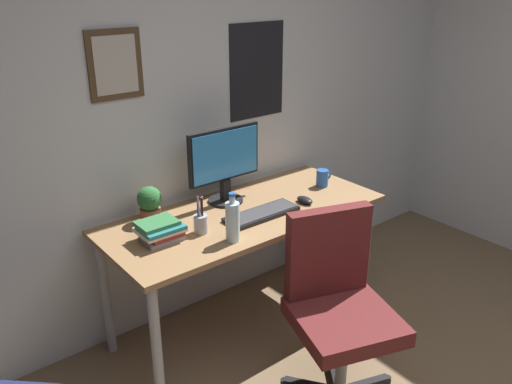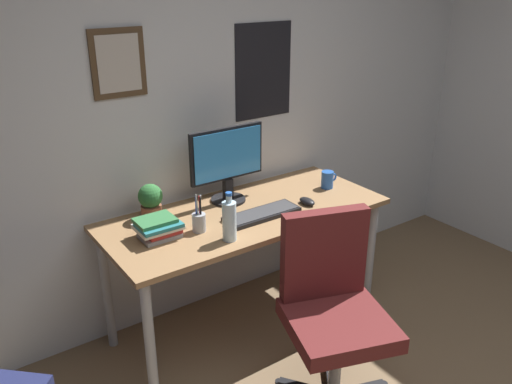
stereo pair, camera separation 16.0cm
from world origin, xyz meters
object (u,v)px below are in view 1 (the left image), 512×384
at_px(computer_mouse, 305,200).
at_px(book_stack_left, 161,230).
at_px(monitor, 224,162).
at_px(potted_plant, 150,203).
at_px(coffee_mug_near, 323,178).
at_px(pen_cup, 201,223).
at_px(keyboard, 262,214).
at_px(water_bottle, 233,221).
at_px(office_chair, 337,300).

height_order(computer_mouse, book_stack_left, book_stack_left).
height_order(monitor, potted_plant, monitor).
bearing_deg(computer_mouse, coffee_mug_near, 24.74).
bearing_deg(pen_cup, monitor, 36.69).
relative_size(monitor, pen_cup, 2.30).
height_order(keyboard, water_bottle, water_bottle).
bearing_deg(computer_mouse, pen_cup, 174.86).
relative_size(water_bottle, pen_cup, 1.26).
relative_size(keyboard, book_stack_left, 1.99).
xyz_separation_m(keyboard, coffee_mug_near, (0.56, 0.10, 0.04)).
bearing_deg(coffee_mug_near, computer_mouse, -155.26).
relative_size(office_chair, water_bottle, 3.76).
bearing_deg(computer_mouse, office_chair, -119.00).
bearing_deg(keyboard, water_bottle, -155.89).
relative_size(keyboard, coffee_mug_near, 3.85).
bearing_deg(potted_plant, keyboard, -32.31).
relative_size(monitor, water_bottle, 1.82).
distance_m(computer_mouse, water_bottle, 0.61).
relative_size(water_bottle, coffee_mug_near, 2.26).
relative_size(office_chair, pen_cup, 4.75).
xyz_separation_m(office_chair, book_stack_left, (-0.55, 0.68, 0.27)).
distance_m(potted_plant, book_stack_left, 0.24).
xyz_separation_m(computer_mouse, pen_cup, (-0.67, 0.06, 0.04)).
height_order(keyboard, computer_mouse, computer_mouse).
height_order(coffee_mug_near, potted_plant, potted_plant).
distance_m(office_chair, book_stack_left, 0.92).
distance_m(coffee_mug_near, book_stack_left, 1.13).
height_order(monitor, computer_mouse, monitor).
height_order(computer_mouse, water_bottle, water_bottle).
height_order(keyboard, potted_plant, potted_plant).
distance_m(monitor, water_bottle, 0.50).
bearing_deg(coffee_mug_near, water_bottle, -164.87).
xyz_separation_m(pen_cup, book_stack_left, (-0.20, 0.05, -0.00)).
distance_m(keyboard, water_bottle, 0.33).
relative_size(water_bottle, potted_plant, 1.29).
height_order(water_bottle, potted_plant, water_bottle).
distance_m(water_bottle, potted_plant, 0.49).
bearing_deg(book_stack_left, computer_mouse, -7.54).
bearing_deg(coffee_mug_near, office_chair, -130.03).
bearing_deg(potted_plant, monitor, -4.18).
xyz_separation_m(keyboard, book_stack_left, (-0.56, 0.09, 0.04)).
bearing_deg(computer_mouse, keyboard, 176.06).
bearing_deg(potted_plant, computer_mouse, -22.83).
bearing_deg(keyboard, computer_mouse, -3.94).
xyz_separation_m(monitor, coffee_mug_near, (0.60, -0.18, -0.19)).
xyz_separation_m(monitor, potted_plant, (-0.46, 0.03, -0.13)).
bearing_deg(monitor, book_stack_left, -160.14).
relative_size(office_chair, computer_mouse, 8.64).
bearing_deg(water_bottle, computer_mouse, 10.48).
relative_size(office_chair, potted_plant, 4.87).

